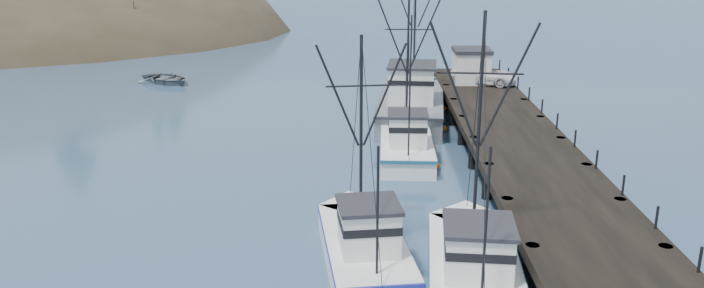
# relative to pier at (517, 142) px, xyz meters

# --- Properties ---
(pier) EXTENTS (6.00, 44.00, 2.00)m
(pier) POSITION_rel_pier_xyz_m (0.00, 0.00, 0.00)
(pier) COLOR black
(pier) RESTS_ON ground
(moored_sailboats) EXTENTS (21.74, 14.39, 6.35)m
(moored_sailboats) POSITION_rel_pier_xyz_m (-48.43, 40.62, -1.36)
(moored_sailboats) COLOR white
(moored_sailboats) RESTS_ON ground
(trawler_near) EXTENTS (4.44, 11.16, 11.28)m
(trawler_near) POSITION_rel_pier_xyz_m (-4.77, -14.38, -0.87)
(trawler_near) COLOR white
(trawler_near) RESTS_ON ground
(trawler_mid) EXTENTS (4.56, 10.10, 10.11)m
(trawler_mid) POSITION_rel_pier_xyz_m (-9.24, -12.58, -0.87)
(trawler_mid) COLOR white
(trawler_mid) RESTS_ON ground
(trawler_far) EXTENTS (3.55, 10.22, 10.62)m
(trawler_far) POSITION_rel_pier_xyz_m (-6.53, 2.24, -0.87)
(trawler_far) COLOR white
(trawler_far) RESTS_ON ground
(work_vessel) EXTENTS (6.13, 16.07, 13.32)m
(work_vessel) POSITION_rel_pier_xyz_m (-5.50, 12.29, -0.46)
(work_vessel) COLOR slate
(work_vessel) RESTS_ON ground
(pier_shed) EXTENTS (3.00, 3.20, 2.80)m
(pier_shed) POSITION_rel_pier_xyz_m (-0.47, 16.02, 1.73)
(pier_shed) COLOR silver
(pier_shed) RESTS_ON pier
(pickup_truck) EXTENTS (5.86, 4.26, 1.48)m
(pickup_truck) POSITION_rel_pier_xyz_m (0.54, 15.39, 1.05)
(pickup_truck) COLOR silver
(pickup_truck) RESTS_ON pier
(motorboat) EXTENTS (7.03, 6.72, 1.19)m
(motorboat) POSITION_rel_pier_xyz_m (-28.26, 24.75, -1.69)
(motorboat) COLOR slate
(motorboat) RESTS_ON ground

